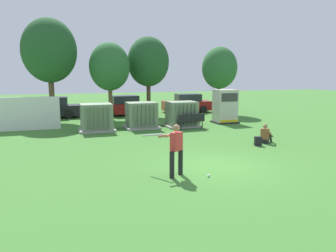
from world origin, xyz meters
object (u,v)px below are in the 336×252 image
(sports_ball, at_px, (208,176))
(parked_car_right_of_center, at_px, (123,106))
(transformer_west, at_px, (96,118))
(generator_enclosure, at_px, (225,106))
(transformer_mid_west, at_px, (142,116))
(batter, at_px, (175,147))
(seated_spectator, at_px, (266,135))
(transformer_mid_east, at_px, (182,114))
(parked_car_left_of_center, at_px, (52,108))
(backpack, at_px, (258,141))
(park_bench, at_px, (191,120))
(parked_car_rightmost, at_px, (187,104))

(sports_ball, height_order, parked_car_right_of_center, parked_car_right_of_center)
(transformer_west, relative_size, generator_enclosure, 0.91)
(transformer_west, height_order, transformer_mid_west, same)
(batter, xyz_separation_m, parked_car_right_of_center, (1.31, 16.39, -0.22))
(seated_spectator, relative_size, parked_car_right_of_center, 0.22)
(parked_car_right_of_center, bearing_deg, transformer_mid_west, -90.60)
(transformer_mid_east, height_order, parked_car_left_of_center, same)
(seated_spectator, bearing_deg, backpack, -149.43)
(park_bench, relative_size, sports_ball, 20.44)
(transformer_west, relative_size, sports_ball, 23.33)
(transformer_mid_west, bearing_deg, seated_spectator, -52.55)
(parked_car_left_of_center, bearing_deg, seated_spectator, -52.04)
(park_bench, height_order, parked_car_rightmost, parked_car_rightmost)
(sports_ball, relative_size, parked_car_right_of_center, 0.02)
(generator_enclosure, xyz_separation_m, sports_ball, (-6.24, -10.56, -1.09))
(transformer_mid_west, xyz_separation_m, batter, (-1.24, -9.73, 0.19))
(park_bench, distance_m, parked_car_rightmost, 8.86)
(transformer_mid_east, bearing_deg, backpack, -77.17)
(generator_enclosure, distance_m, parked_car_rightmost, 6.78)
(batter, xyz_separation_m, sports_ball, (1.01, -0.47, -0.93))
(seated_spectator, height_order, parked_car_rightmost, parked_car_rightmost)
(generator_enclosure, distance_m, seated_spectator, 6.73)
(generator_enclosure, relative_size, parked_car_rightmost, 0.53)
(transformer_mid_west, height_order, park_bench, transformer_mid_west)
(batter, distance_m, backpack, 6.16)
(transformer_west, bearing_deg, seated_spectator, -38.80)
(backpack, bearing_deg, transformer_mid_east, 102.83)
(seated_spectator, distance_m, parked_car_rightmost, 13.38)
(transformer_mid_west, xyz_separation_m, seated_spectator, (4.75, -6.21, -0.41))
(batter, bearing_deg, transformer_west, 99.14)
(seated_spectator, bearing_deg, transformer_mid_west, 127.45)
(batter, bearing_deg, sports_ball, -25.00)
(generator_enclosure, height_order, parked_car_left_of_center, generator_enclosure)
(park_bench, relative_size, seated_spectator, 1.91)
(seated_spectator, height_order, backpack, seated_spectator)
(transformer_mid_east, distance_m, backpack, 6.55)
(park_bench, xyz_separation_m, backpack, (1.18, -5.42, -0.32))
(generator_enclosure, distance_m, batter, 12.43)
(generator_enclosure, xyz_separation_m, parked_car_rightmost, (-0.16, 6.77, -0.38))
(park_bench, xyz_separation_m, parked_car_right_of_center, (-2.79, 7.87, 0.22))
(parked_car_right_of_center, bearing_deg, transformer_west, -112.72)
(batter, bearing_deg, park_bench, 64.34)
(backpack, bearing_deg, sports_ball, -140.03)
(transformer_mid_east, xyz_separation_m, park_bench, (0.27, -0.95, -0.25))
(transformer_mid_east, relative_size, parked_car_right_of_center, 0.48)
(parked_car_left_of_center, bearing_deg, generator_enclosure, -29.51)
(transformer_mid_west, bearing_deg, sports_ball, -91.28)
(sports_ball, relative_size, parked_car_rightmost, 0.02)
(park_bench, xyz_separation_m, parked_car_rightmost, (3.00, 8.34, 0.22))
(transformer_west, relative_size, parked_car_rightmost, 0.49)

